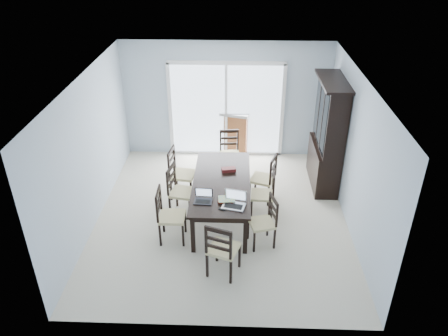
{
  "coord_description": "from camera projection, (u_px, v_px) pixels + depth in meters",
  "views": [
    {
      "loc": [
        0.28,
        -6.53,
        4.74
      ],
      "look_at": [
        0.04,
        0.0,
        1.02
      ],
      "focal_mm": 35.0,
      "sensor_mm": 36.0,
      "label": 1
    }
  ],
  "objects": [
    {
      "name": "floor",
      "position": [
        222.0,
        216.0,
        8.02
      ],
      "size": [
        5.0,
        5.0,
        0.0
      ],
      "primitive_type": "plane",
      "color": "beige",
      "rests_on": "ground"
    },
    {
      "name": "chair_right_mid",
      "position": [
        267.0,
        189.0,
        7.79
      ],
      "size": [
        0.42,
        0.41,
        1.05
      ],
      "rotation": [
        0.0,
        0.0,
        1.52
      ],
      "color": "black",
      "rests_on": "floor"
    },
    {
      "name": "ceiling",
      "position": [
        221.0,
        79.0,
        6.73
      ],
      "size": [
        5.0,
        5.0,
        0.0
      ],
      "primitive_type": "plane",
      "rotation": [
        3.14,
        0.0,
        0.0
      ],
      "color": "white",
      "rests_on": "back_wall"
    },
    {
      "name": "laptop_dark",
      "position": [
        203.0,
        199.0,
        7.06
      ],
      "size": [
        0.3,
        0.22,
        0.2
      ],
      "rotation": [
        0.0,
        0.0,
        -0.06
      ],
      "color": "black",
      "rests_on": "dining_table"
    },
    {
      "name": "dining_table",
      "position": [
        222.0,
        185.0,
        7.69
      ],
      "size": [
        1.0,
        2.2,
        0.75
      ],
      "color": "black",
      "rests_on": "floor"
    },
    {
      "name": "chair_right_far",
      "position": [
        267.0,
        174.0,
        8.2
      ],
      "size": [
        0.54,
        0.53,
        1.1
      ],
      "rotation": [
        0.0,
        0.0,
        1.23
      ],
      "color": "black",
      "rests_on": "floor"
    },
    {
      "name": "sliding_door",
      "position": [
        226.0,
        110.0,
        9.63
      ],
      "size": [
        2.52,
        0.05,
        2.18
      ],
      "color": "silver",
      "rests_on": "floor"
    },
    {
      "name": "chair_left_far",
      "position": [
        178.0,
        168.0,
        8.34
      ],
      "size": [
        0.5,
        0.49,
        1.16
      ],
      "rotation": [
        0.0,
        0.0,
        -1.71
      ],
      "color": "black",
      "rests_on": "floor"
    },
    {
      "name": "hot_tub",
      "position": [
        217.0,
        118.0,
        10.72
      ],
      "size": [
        2.31,
        2.16,
        1.0
      ],
      "rotation": [
        0.0,
        0.0,
        -0.26
      ],
      "color": "brown",
      "rests_on": "balcony"
    },
    {
      "name": "wall_left",
      "position": [
        90.0,
        151.0,
        7.45
      ],
      "size": [
        0.02,
        5.0,
        2.6
      ],
      "primitive_type": "cube",
      "color": "#AABCCC",
      "rests_on": "floor"
    },
    {
      "name": "china_hutch",
      "position": [
        328.0,
        136.0,
        8.51
      ],
      "size": [
        0.5,
        1.38,
        2.2
      ],
      "color": "black",
      "rests_on": "floor"
    },
    {
      "name": "balcony",
      "position": [
        227.0,
        136.0,
        11.09
      ],
      "size": [
        4.5,
        2.0,
        0.1
      ],
      "primitive_type": "cube",
      "color": "gray",
      "rests_on": "ground"
    },
    {
      "name": "wall_right",
      "position": [
        355.0,
        156.0,
        7.31
      ],
      "size": [
        0.02,
        5.0,
        2.6
      ],
      "primitive_type": "cube",
      "color": "#AABCCC",
      "rests_on": "floor"
    },
    {
      "name": "book_stack",
      "position": [
        226.0,
        200.0,
        7.1
      ],
      "size": [
        0.29,
        0.23,
        0.04
      ],
      "rotation": [
        0.0,
        0.0,
        -0.04
      ],
      "color": "maroon",
      "rests_on": "dining_table"
    },
    {
      "name": "chair_end_far",
      "position": [
        229.0,
        148.0,
        9.17
      ],
      "size": [
        0.44,
        0.45,
        1.08
      ],
      "rotation": [
        0.0,
        0.0,
        3.23
      ],
      "color": "black",
      "rests_on": "floor"
    },
    {
      "name": "chair_left_near",
      "position": [
        166.0,
        210.0,
        7.16
      ],
      "size": [
        0.44,
        0.43,
        1.12
      ],
      "rotation": [
        0.0,
        0.0,
        -1.55
      ],
      "color": "black",
      "rests_on": "floor"
    },
    {
      "name": "chair_right_near",
      "position": [
        267.0,
        216.0,
        7.09
      ],
      "size": [
        0.49,
        0.48,
        1.02
      ],
      "rotation": [
        0.0,
        0.0,
        1.85
      ],
      "color": "black",
      "rests_on": "floor"
    },
    {
      "name": "laptop_silver",
      "position": [
        234.0,
        203.0,
        6.94
      ],
      "size": [
        0.41,
        0.33,
        0.25
      ],
      "rotation": [
        0.0,
        0.0,
        -0.23
      ],
      "color": "#B2B1B4",
      "rests_on": "dining_table"
    },
    {
      "name": "cell_phone",
      "position": [
        222.0,
        209.0,
        6.89
      ],
      "size": [
        0.12,
        0.08,
        0.01
      ],
      "primitive_type": "cube",
      "rotation": [
        0.0,
        0.0,
        -0.32
      ],
      "color": "black",
      "rests_on": "dining_table"
    },
    {
      "name": "game_box",
      "position": [
        229.0,
        170.0,
        7.94
      ],
      "size": [
        0.27,
        0.17,
        0.06
      ],
      "primitive_type": "cube",
      "rotation": [
        0.0,
        0.0,
        0.19
      ],
      "color": "#51101B",
      "rests_on": "dining_table"
    },
    {
      "name": "back_wall",
      "position": [
        226.0,
        100.0,
        9.55
      ],
      "size": [
        4.5,
        0.02,
        2.6
      ],
      "primitive_type": "cube",
      "color": "#AABCCC",
      "rests_on": "floor"
    },
    {
      "name": "chair_end_near",
      "position": [
        221.0,
        245.0,
        6.38
      ],
      "size": [
        0.54,
        0.55,
        1.12
      ],
      "rotation": [
        0.0,
        0.0,
        -0.34
      ],
      "color": "black",
      "rests_on": "floor"
    },
    {
      "name": "chair_left_mid",
      "position": [
        177.0,
        185.0,
        7.84
      ],
      "size": [
        0.5,
        0.49,
        1.11
      ],
      "rotation": [
        0.0,
        0.0,
        -1.77
      ],
      "color": "black",
      "rests_on": "floor"
    },
    {
      "name": "railing",
      "position": [
        228.0,
        100.0,
        11.66
      ],
      "size": [
        4.5,
        0.06,
        1.1
      ],
      "primitive_type": "cube",
      "color": "#99999E",
      "rests_on": "balcony"
    }
  ]
}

